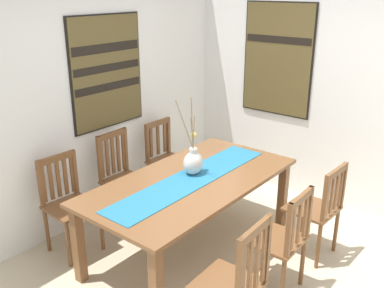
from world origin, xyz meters
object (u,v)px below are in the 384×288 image
chair_1 (68,202)px  painting_on_back_wall (107,72)px  painting_on_side_wall (278,59)px  chair_0 (281,239)px  chair_3 (235,283)px  chair_4 (318,208)px  centerpiece_vase (193,162)px  chair_5 (167,159)px  chair_2 (122,176)px  dining_table (191,188)px

chair_1 → painting_on_back_wall: 1.36m
painting_on_back_wall → painting_on_side_wall: size_ratio=0.90×
chair_0 → painting_on_side_wall: bearing=31.2°
chair_3 → chair_4: (1.37, 0.02, -0.02)m
chair_4 → painting_on_back_wall: painting_on_back_wall is taller
centerpiece_vase → painting_on_back_wall: (0.02, 1.15, 0.68)m
chair_0 → chair_5: size_ratio=1.00×
chair_0 → chair_1: size_ratio=1.00×
chair_2 → painting_on_back_wall: size_ratio=0.84×
painting_on_back_wall → painting_on_side_wall: painting_on_side_wall is taller
dining_table → chair_0: size_ratio=2.23×
chair_0 → chair_2: chair_2 is taller
centerpiece_vase → chair_4: centerpiece_vase is taller
chair_1 → painting_on_back_wall: (0.81, 0.30, 1.05)m
centerpiece_vase → chair_4: (0.57, -0.99, -0.38)m
painting_on_side_wall → chair_1: bearing=162.9°
chair_5 → chair_3: bearing=-126.7°
chair_1 → chair_2: (0.69, 0.02, 0.01)m
dining_table → painting_on_back_wall: 1.51m
dining_table → centerpiece_vase: 0.24m
centerpiece_vase → chair_4: bearing=-60.1°
centerpiece_vase → chair_0: centerpiece_vase is taller
dining_table → chair_0: 0.93m
chair_2 → chair_5: size_ratio=1.05×
dining_table → centerpiece_vase: (0.10, 0.06, 0.21)m
dining_table → painting_on_side_wall: size_ratio=1.60×
painting_on_back_wall → centerpiece_vase: bearing=-91.2°
painting_on_side_wall → chair_2: bearing=156.3°
chair_3 → chair_5: chair_3 is taller
chair_0 → chair_4: size_ratio=1.01×
chair_5 → chair_2: bearing=179.8°
chair_1 → chair_4: (1.36, -1.85, -0.01)m
dining_table → chair_5: (0.69, 0.93, -0.17)m
chair_0 → chair_2: bearing=90.0°
chair_1 → painting_on_side_wall: size_ratio=0.72×
chair_4 → painting_on_side_wall: 1.89m
chair_1 → chair_5: chair_1 is taller
chair_1 → chair_2: bearing=1.4°
chair_4 → painting_on_side_wall: size_ratio=0.71×
chair_3 → chair_1: bearing=89.5°
painting_on_back_wall → chair_2: bearing=-113.3°
chair_0 → chair_3: size_ratio=0.93×
chair_0 → centerpiece_vase: bearing=84.3°
dining_table → painting_on_side_wall: painting_on_side_wall is taller
chair_2 → chair_4: 1.98m
chair_1 → chair_4: chair_1 is taller
centerpiece_vase → chair_2: bearing=96.3°
chair_1 → chair_5: size_ratio=1.00×
chair_4 → painting_on_side_wall: bearing=44.5°
chair_5 → painting_on_back_wall: bearing=153.8°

